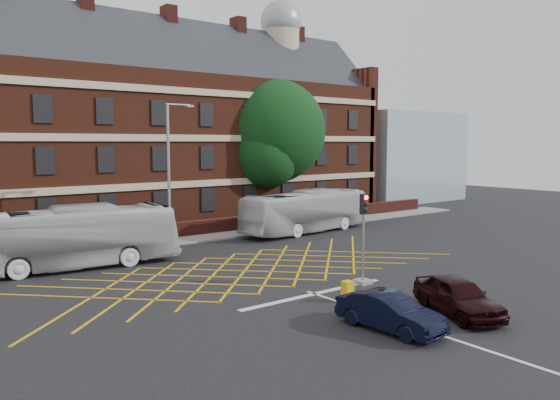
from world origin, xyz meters
TOP-DOWN VIEW (x-y plane):
  - ground at (0.00, 0.00)m, footprint 120.00×120.00m
  - victorian_building at (0.25, 22.00)m, footprint 51.00×12.17m
  - boundary_wall at (0.00, 13.00)m, footprint 56.00×0.50m
  - far_pavement at (0.00, 12.00)m, footprint 60.00×3.00m
  - glass_block at (34.00, 21.00)m, footprint 14.00×10.00m
  - box_junction_hatching at (0.00, 2.00)m, footprint 8.22×8.22m
  - stop_line at (0.00, -3.50)m, footprint 8.00×0.30m
  - centre_line at (0.00, -10.00)m, footprint 0.15×14.00m
  - bus_left at (-7.30, 8.22)m, footprint 12.14×4.11m
  - bus_right at (10.60, 9.42)m, footprint 11.42×3.69m
  - car_navy at (-0.98, -8.63)m, footprint 1.72×4.12m
  - car_maroon at (2.48, -9.08)m, footprint 3.19×4.69m
  - deciduous_tree at (13.32, 17.03)m, footprint 9.03×9.03m
  - traffic_light_near at (2.97, -3.57)m, footprint 0.70×0.70m
  - street_lamp at (-0.68, 8.98)m, footprint 2.25×1.00m
  - utility_cabinet at (0.37, -5.17)m, footprint 0.43×0.38m

SIDE VIEW (x-z plane):
  - ground at x=0.00m, z-range 0.00..0.00m
  - box_junction_hatching at x=0.00m, z-range 0.00..0.02m
  - stop_line at x=0.00m, z-range 0.00..0.02m
  - centre_line at x=0.00m, z-range 0.00..0.02m
  - far_pavement at x=0.00m, z-range 0.00..0.12m
  - utility_cabinet at x=0.37m, z-range 0.00..0.86m
  - boundary_wall at x=0.00m, z-range 0.00..1.10m
  - car_navy at x=-0.98m, z-range 0.00..1.33m
  - car_maroon at x=2.48m, z-range 0.00..1.48m
  - bus_right at x=10.60m, z-range 0.00..3.13m
  - bus_left at x=-7.30m, z-range 0.00..3.32m
  - traffic_light_near at x=2.97m, z-range -0.37..3.90m
  - street_lamp at x=-0.68m, z-range -1.40..7.60m
  - glass_block at x=34.00m, z-range 0.00..10.00m
  - deciduous_tree at x=13.32m, z-range 0.95..13.11m
  - victorian_building at x=0.25m, z-range -2.36..18.04m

